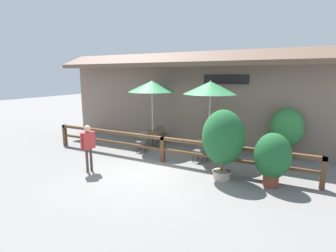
{
  "coord_description": "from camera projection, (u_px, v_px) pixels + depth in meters",
  "views": [
    {
      "loc": [
        4.5,
        -7.11,
        3.17
      ],
      "look_at": [
        -0.03,
        1.52,
        1.28
      ],
      "focal_mm": 28.0,
      "sensor_mm": 36.0,
      "label": 1
    }
  ],
  "objects": [
    {
      "name": "pedestrian",
      "position": [
        88.0,
        142.0,
        8.59
      ],
      "size": [
        0.27,
        0.55,
        1.57
      ],
      "rotation": [
        0.0,
        0.0,
        1.38
      ],
      "color": "#42382D",
      "rests_on": "ground"
    },
    {
      "name": "potted_plant_corner_fern",
      "position": [
        223.0,
        139.0,
        7.93
      ],
      "size": [
        1.29,
        1.16,
        2.17
      ],
      "color": "#B7AD99",
      "rests_on": "ground"
    },
    {
      "name": "dining_table_middle",
      "position": [
        209.0,
        142.0,
        10.34
      ],
      "size": [
        0.95,
        0.95,
        0.71
      ],
      "color": "brown",
      "rests_on": "ground"
    },
    {
      "name": "building_facade",
      "position": [
        195.0,
        98.0,
        11.99
      ],
      "size": [
        14.28,
        1.49,
        4.23
      ],
      "color": "gray",
      "rests_on": "ground"
    },
    {
      "name": "chair_middle_streetside",
      "position": [
        201.0,
        149.0,
        9.71
      ],
      "size": [
        0.47,
        0.47,
        0.85
      ],
      "rotation": [
        0.0,
        0.0,
        -0.12
      ],
      "color": "#514C47",
      "rests_on": "ground"
    },
    {
      "name": "potted_plant_tall_tropical",
      "position": [
        287.0,
        129.0,
        9.88
      ],
      "size": [
        1.21,
        1.09,
        1.97
      ],
      "color": "#9E4C33",
      "rests_on": "ground"
    },
    {
      "name": "chair_near_streetside",
      "position": [
        143.0,
        140.0,
        11.04
      ],
      "size": [
        0.5,
        0.5,
        0.85
      ],
      "rotation": [
        0.0,
        0.0,
        0.22
      ],
      "color": "#514C47",
      "rests_on": "ground"
    },
    {
      "name": "chair_middle_wallside",
      "position": [
        215.0,
        140.0,
        11.0
      ],
      "size": [
        0.44,
        0.44,
        0.85
      ],
      "rotation": [
        0.0,
        0.0,
        3.09
      ],
      "color": "#514C47",
      "rests_on": "ground"
    },
    {
      "name": "patio_umbrella_near",
      "position": [
        152.0,
        86.0,
        11.24
      ],
      "size": [
        2.08,
        2.08,
        2.97
      ],
      "color": "#B7B2A8",
      "rests_on": "ground"
    },
    {
      "name": "potted_plant_entrance_palm",
      "position": [
        272.0,
        157.0,
        7.47
      ],
      "size": [
        1.02,
        0.92,
        1.58
      ],
      "color": "brown",
      "rests_on": "ground"
    },
    {
      "name": "patio_railing",
      "position": [
        163.0,
        144.0,
        9.62
      ],
      "size": [
        10.4,
        0.14,
        0.95
      ],
      "color": "brown",
      "rests_on": "ground"
    },
    {
      "name": "patio_umbrella_middle",
      "position": [
        210.0,
        88.0,
        9.93
      ],
      "size": [
        2.08,
        2.08,
        2.97
      ],
      "color": "#B7B2A8",
      "rests_on": "ground"
    },
    {
      "name": "chair_near_wallside",
      "position": [
        162.0,
        134.0,
        12.29
      ],
      "size": [
        0.45,
        0.45,
        0.85
      ],
      "rotation": [
        0.0,
        0.0,
        3.06
      ],
      "color": "#514C47",
      "rests_on": "ground"
    },
    {
      "name": "ground_plane",
      "position": [
        148.0,
        171.0,
        8.84
      ],
      "size": [
        60.0,
        60.0,
        0.0
      ],
      "primitive_type": "plane",
      "color": "slate"
    },
    {
      "name": "dining_table_near",
      "position": [
        153.0,
        135.0,
        11.65
      ],
      "size": [
        0.95,
        0.95,
        0.71
      ],
      "color": "brown",
      "rests_on": "ground"
    }
  ]
}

